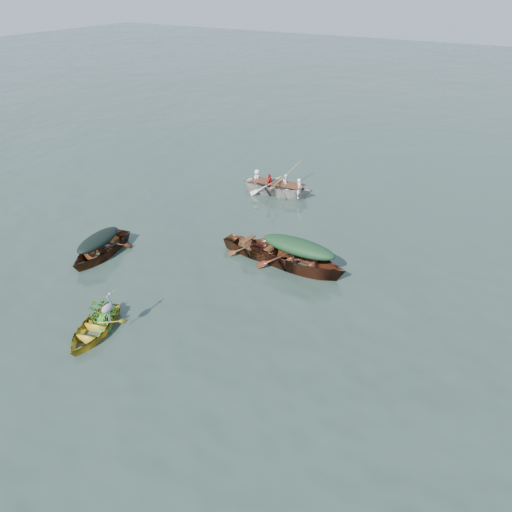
# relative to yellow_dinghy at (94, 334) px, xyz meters

# --- Properties ---
(ground) EXTENTS (140.00, 140.00, 0.00)m
(ground) POSITION_rel_yellow_dinghy_xyz_m (1.99, 2.91, 0.00)
(ground) COLOR #2E4137
(ground) RESTS_ON ground
(yellow_dinghy) EXTENTS (2.01, 3.13, 0.77)m
(yellow_dinghy) POSITION_rel_yellow_dinghy_xyz_m (0.00, 0.00, 0.00)
(yellow_dinghy) COLOR gold
(yellow_dinghy) RESTS_ON ground
(dark_covered_boat) EXTENTS (1.98, 4.01, 0.97)m
(dark_covered_boat) POSITION_rel_yellow_dinghy_xyz_m (-3.19, 3.34, 0.00)
(dark_covered_boat) COLOR #562B14
(dark_covered_boat) RESTS_ON ground
(green_tarp_boat) EXTENTS (5.04, 1.75, 1.20)m
(green_tarp_boat) POSITION_rel_yellow_dinghy_xyz_m (3.35, 6.21, 0.00)
(green_tarp_boat) COLOR #512613
(green_tarp_boat) RESTS_ON ground
(open_wooden_boat) EXTENTS (4.16, 1.52, 0.94)m
(open_wooden_boat) POSITION_rel_yellow_dinghy_xyz_m (1.79, 6.27, 0.00)
(open_wooden_boat) COLOR brown
(open_wooden_boat) RESTS_ON ground
(rowed_boat) EXTENTS (4.63, 1.88, 1.08)m
(rowed_boat) POSITION_rel_yellow_dinghy_xyz_m (-0.43, 11.66, 0.00)
(rowed_boat) COLOR silver
(rowed_boat) RESTS_ON ground
(dark_tarp_cover) EXTENTS (1.09, 2.21, 0.40)m
(dark_tarp_cover) POSITION_rel_yellow_dinghy_xyz_m (-3.19, 3.34, 0.68)
(dark_tarp_cover) COLOR black
(dark_tarp_cover) RESTS_ON dark_covered_boat
(green_tarp_cover) EXTENTS (2.77, 0.96, 0.52)m
(green_tarp_cover) POSITION_rel_yellow_dinghy_xyz_m (3.35, 6.21, 0.86)
(green_tarp_cover) COLOR #15351C
(green_tarp_cover) RESTS_ON green_tarp_boat
(thwart_benches) EXTENTS (2.09, 0.89, 0.04)m
(thwart_benches) POSITION_rel_yellow_dinghy_xyz_m (1.79, 6.27, 0.49)
(thwart_benches) COLOR #4A2611
(thwart_benches) RESTS_ON open_wooden_boat
(heron) EXTENTS (0.38, 0.46, 0.92)m
(heron) POSITION_rel_yellow_dinghy_xyz_m (0.51, 0.20, 0.84)
(heron) COLOR gray
(heron) RESTS_ON yellow_dinghy
(dinghy_weeds) EXTENTS (0.92, 1.06, 0.60)m
(dinghy_weeds) POSITION_rel_yellow_dinghy_xyz_m (-0.13, 0.54, 0.68)
(dinghy_weeds) COLOR #36771F
(dinghy_weeds) RESTS_ON yellow_dinghy
(rowers) EXTENTS (3.27, 1.59, 0.76)m
(rowers) POSITION_rel_yellow_dinghy_xyz_m (-0.43, 11.66, 0.92)
(rowers) COLOR white
(rowers) RESTS_ON rowed_boat
(oars) EXTENTS (0.91, 2.65, 0.06)m
(oars) POSITION_rel_yellow_dinghy_xyz_m (-0.43, 11.66, 0.57)
(oars) COLOR olive
(oars) RESTS_ON rowed_boat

